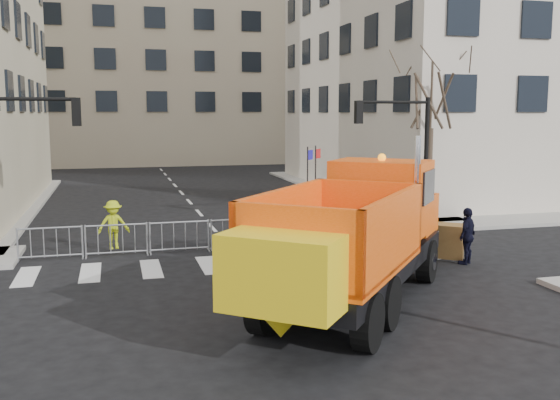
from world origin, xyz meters
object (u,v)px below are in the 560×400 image
object	(u,v)px
plow_truck	(354,233)
cop_c	(467,236)
worker	(113,225)
cop_a	(400,237)
newspaper_box	(405,215)
cop_b	(370,225)

from	to	relation	value
plow_truck	cop_c	size ratio (longest dim) A/B	5.60
plow_truck	worker	size ratio (longest dim) A/B	6.08
plow_truck	cop_a	distance (m)	5.01
cop_c	plow_truck	bearing A→B (deg)	-5.06
cop_a	cop_c	xyz separation A→B (m)	(2.07, -0.53, 0.04)
plow_truck	worker	distance (m)	9.69
worker	newspaper_box	distance (m)	11.42
plow_truck	cop_a	xyz separation A→B (m)	(3.09, 3.81, -1.00)
plow_truck	cop_c	world-z (taller)	plow_truck
cop_a	worker	xyz separation A→B (m)	(-8.76, 3.99, 0.12)
cop_a	cop_b	world-z (taller)	cop_b
cop_a	cop_b	size ratio (longest dim) A/B	0.84
cop_c	newspaper_box	xyz separation A→B (m)	(0.55, 5.43, -0.20)
plow_truck	newspaper_box	xyz separation A→B (m)	(5.71, 8.71, -1.16)
plow_truck	newspaper_box	size ratio (longest dim) A/B	9.22
cop_a	newspaper_box	size ratio (longest dim) A/B	1.57
worker	newspaper_box	world-z (taller)	worker
worker	cop_a	bearing A→B (deg)	-32.84
cop_b	cop_c	distance (m)	3.19
cop_c	worker	bearing A→B (deg)	-60.18
plow_truck	cop_a	size ratio (longest dim) A/B	5.88
plow_truck	cop_b	bearing A→B (deg)	12.73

